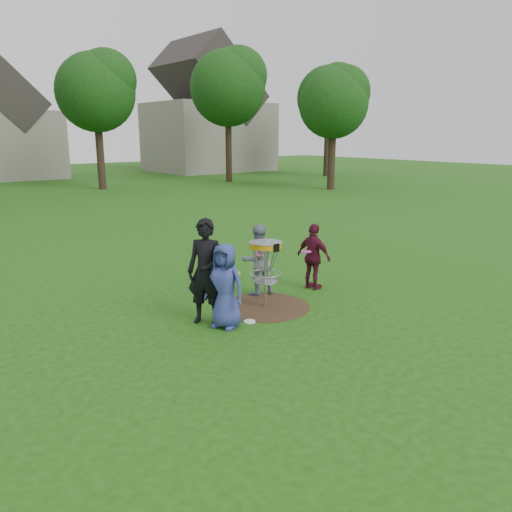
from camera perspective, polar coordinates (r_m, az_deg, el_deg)
ground at (r=10.13m, az=1.07°, el=-5.82°), size 100.00×100.00×0.00m
dirt_patch at (r=10.13m, az=1.07°, el=-5.80°), size 1.80×1.80×0.01m
player_blue at (r=8.89m, az=-3.57°, el=-3.44°), size 0.75×0.89×1.54m
player_black at (r=9.07m, az=-5.71°, el=-1.80°), size 0.80×0.85×1.95m
player_grey at (r=10.70m, az=0.15°, el=-0.44°), size 0.87×0.75×1.54m
player_maroon at (r=11.15m, az=6.61°, el=-0.07°), size 0.48×0.91×1.48m
disc_on_grass at (r=9.34m, az=-0.75°, el=-7.50°), size 0.22×0.22×0.02m
disc_golf_basket at (r=9.83m, az=1.10°, el=-0.22°), size 0.66×0.67×1.38m
held_discs at (r=9.85m, az=0.15°, el=-0.32°), size 2.66×1.00×0.30m
tree_row at (r=28.87m, az=-26.94°, el=18.03°), size 51.20×17.42×9.90m
house_row at (r=41.83m, az=-24.48°, el=13.70°), size 44.50×10.65×11.62m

